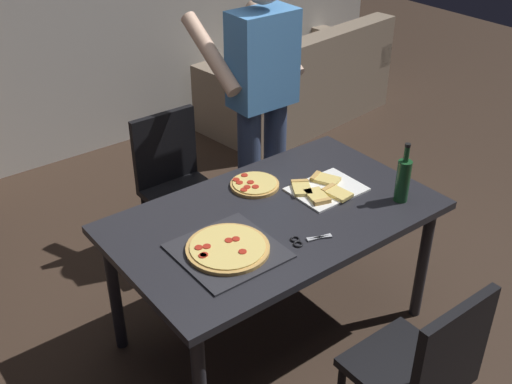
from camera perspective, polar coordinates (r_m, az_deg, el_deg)
ground_plane at (r=3.50m, az=1.53°, el=-12.31°), size 12.00×12.00×0.00m
dining_table at (r=3.07m, az=1.71°, el=-3.15°), size 1.58×0.94×0.75m
chair_near_camera at (r=2.68m, az=15.08°, el=-15.18°), size 0.42×0.42×0.90m
chair_far_side at (r=3.83m, az=-7.37°, el=1.30°), size 0.42×0.42×0.90m
couch at (r=5.69m, az=4.04°, el=9.49°), size 1.79×1.05×0.85m
person_serving_pizza at (r=3.69m, az=0.45°, el=8.81°), size 0.55×0.54×1.75m
pepperoni_pizza_on_tray at (r=2.77m, az=-2.60°, el=-5.23°), size 0.43×0.43×0.04m
pizza_slices_on_towel at (r=3.22m, az=6.14°, el=0.28°), size 0.37×0.31×0.03m
wine_bottle at (r=3.15m, az=13.27°, el=1.12°), size 0.07×0.07×0.32m
kitchen_scissors at (r=2.84m, az=4.47°, el=-4.40°), size 0.20×0.12×0.01m
second_pizza_plain at (r=3.24m, az=-0.14°, el=0.69°), size 0.25×0.25×0.03m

